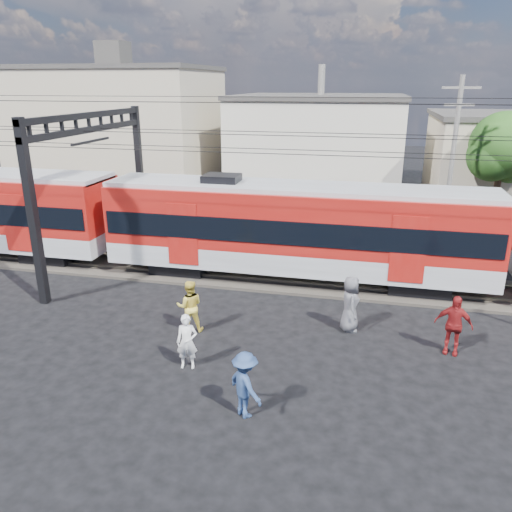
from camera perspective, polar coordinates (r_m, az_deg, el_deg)
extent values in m
plane|color=black|center=(14.63, 3.00, -14.52)|extent=(120.00, 120.00, 0.00)
cube|color=#2D2823|center=(21.67, 6.71, -2.78)|extent=(70.00, 3.40, 0.12)
cube|color=#59544C|center=(20.93, 6.49, -3.23)|extent=(70.00, 0.12, 0.12)
cube|color=#59544C|center=(22.32, 6.95, -1.79)|extent=(70.00, 0.12, 0.12)
cube|color=black|center=(25.94, -22.00, 0.32)|extent=(2.40, 2.20, 0.70)
cube|color=black|center=(22.91, -8.34, -0.84)|extent=(2.40, 2.20, 0.70)
cube|color=black|center=(21.58, 17.99, -2.89)|extent=(2.40, 2.20, 0.70)
cube|color=gray|center=(21.39, 4.47, 0.11)|extent=(16.00, 3.00, 0.90)
cube|color=maroon|center=(20.91, 4.59, 4.39)|extent=(16.00, 3.00, 2.40)
cube|color=black|center=(20.97, 4.57, 3.73)|extent=(15.68, 3.08, 0.95)
cube|color=gray|center=(20.63, 4.68, 7.75)|extent=(16.00, 2.60, 0.25)
cube|color=black|center=(20.15, -24.16, 4.25)|extent=(0.30, 0.30, 7.00)
cube|color=black|center=(27.68, -13.13, 9.09)|extent=(0.30, 0.30, 7.00)
cube|color=black|center=(23.37, -18.64, 15.00)|extent=(0.25, 9.30, 0.25)
cube|color=black|center=(23.41, -18.48, 13.54)|extent=(0.25, 9.30, 0.25)
cylinder|color=black|center=(19.59, 7.10, 11.37)|extent=(70.00, 0.03, 0.03)
cylinder|color=black|center=(20.98, 7.52, 11.86)|extent=(70.00, 0.03, 0.03)
cylinder|color=black|center=(19.51, 7.18, 13.41)|extent=(70.00, 0.03, 0.03)
cylinder|color=black|center=(20.90, 7.61, 13.76)|extent=(70.00, 0.03, 0.03)
cylinder|color=black|center=(16.65, 6.30, 16.96)|extent=(70.00, 0.03, 0.03)
cylinder|color=black|center=(23.61, 8.46, 17.49)|extent=(70.00, 0.03, 0.03)
cube|color=tan|center=(40.88, -15.26, 13.45)|extent=(14.00, 10.00, 9.00)
cube|color=#3F3D3A|center=(40.73, -15.86, 19.96)|extent=(14.28, 10.20, 0.30)
cube|color=beige|center=(39.49, 7.19, 12.32)|extent=(12.00, 12.00, 7.00)
cube|color=#3F3D3A|center=(39.23, 7.42, 17.61)|extent=(12.24, 12.24, 0.30)
cylinder|color=slate|center=(27.58, 21.46, 9.82)|extent=(0.24, 0.24, 8.50)
cube|color=slate|center=(27.31, 22.42, 17.37)|extent=(1.80, 0.12, 0.12)
cube|color=slate|center=(27.33, 22.21, 15.70)|extent=(1.40, 0.12, 0.12)
cylinder|color=#382619|center=(31.43, 25.67, 5.99)|extent=(0.36, 0.36, 3.92)
sphere|color=#234C15|center=(30.99, 26.45, 11.28)|extent=(3.64, 3.64, 3.64)
sphere|color=#234C15|center=(31.50, 27.22, 9.96)|extent=(2.80, 2.80, 2.80)
imported|color=silver|center=(15.13, -7.89, -9.67)|extent=(0.70, 0.53, 1.71)
imported|color=gold|center=(17.22, -7.59, -5.70)|extent=(1.06, 0.94, 1.84)
imported|color=navy|center=(13.01, -1.25, -14.50)|extent=(1.32, 1.26, 1.80)
imported|color=maroon|center=(16.85, 21.63, -7.32)|extent=(1.22, 0.70, 1.96)
imported|color=#515056|center=(17.38, 10.72, -5.40)|extent=(0.81, 1.07, 1.96)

